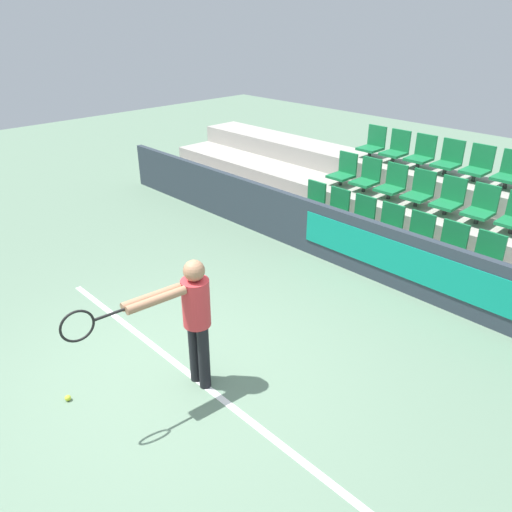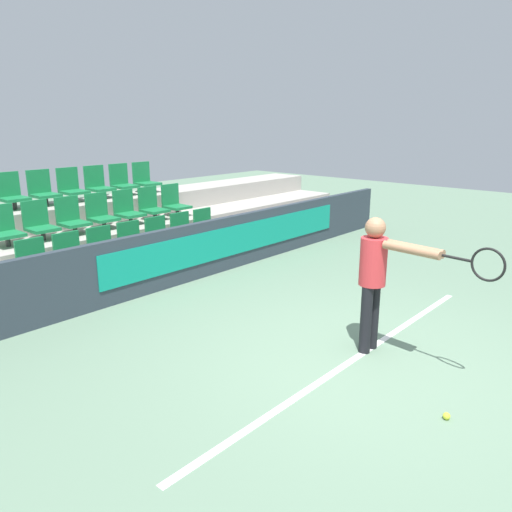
{
  "view_description": "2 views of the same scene",
  "coord_description": "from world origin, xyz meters",
  "px_view_note": "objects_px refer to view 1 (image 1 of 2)",
  "views": [
    {
      "loc": [
        3.92,
        -2.44,
        3.84
      ],
      "look_at": [
        -0.27,
        1.62,
        0.93
      ],
      "focal_mm": 35.0,
      "sensor_mm": 36.0,
      "label": 1
    },
    {
      "loc": [
        -4.54,
        -2.35,
        2.59
      ],
      "look_at": [
        0.3,
        1.96,
        0.8
      ],
      "focal_mm": 35.0,
      "sensor_mm": 36.0,
      "label": 2
    }
  ],
  "objects_px": {
    "stadium_chair_3": "(388,225)",
    "stadium_chair_12": "(481,207)",
    "stadium_chair_7": "(344,171)",
    "stadium_chair_11": "(449,199)",
    "stadium_chair_9": "(392,184)",
    "stadium_chair_16": "(421,154)",
    "stadium_chair_10": "(420,191)",
    "stadium_chair_4": "(417,235)",
    "stadium_chair_0": "(312,201)",
    "tennis_player": "(190,314)",
    "stadium_chair_5": "(450,245)",
    "stadium_chair_15": "(396,149)",
    "tennis_ball": "(68,398)",
    "stadium_chair_1": "(335,208)",
    "stadium_chair_2": "(360,216)",
    "stadium_chair_14": "(373,144)",
    "stadium_chair_17": "(449,159)",
    "stadium_chair_19": "(510,172)",
    "stadium_chair_6": "(485,257)",
    "stadium_chair_8": "(367,177)"
  },
  "relations": [
    {
      "from": "stadium_chair_17",
      "to": "stadium_chair_15",
      "type": "bearing_deg",
      "value": 180.0
    },
    {
      "from": "stadium_chair_12",
      "to": "stadium_chair_6",
      "type": "bearing_deg",
      "value": -59.45
    },
    {
      "from": "stadium_chair_9",
      "to": "stadium_chair_5",
      "type": "bearing_deg",
      "value": -29.46
    },
    {
      "from": "stadium_chair_11",
      "to": "tennis_player",
      "type": "height_order",
      "value": "tennis_player"
    },
    {
      "from": "stadium_chair_12",
      "to": "stadium_chair_17",
      "type": "height_order",
      "value": "stadium_chair_17"
    },
    {
      "from": "tennis_player",
      "to": "stadium_chair_4",
      "type": "bearing_deg",
      "value": 92.01
    },
    {
      "from": "stadium_chair_11",
      "to": "stadium_chair_10",
      "type": "bearing_deg",
      "value": 180.0
    },
    {
      "from": "stadium_chair_6",
      "to": "stadium_chair_11",
      "type": "height_order",
      "value": "stadium_chair_11"
    },
    {
      "from": "stadium_chair_1",
      "to": "stadium_chair_2",
      "type": "height_order",
      "value": "same"
    },
    {
      "from": "stadium_chair_9",
      "to": "stadium_chair_14",
      "type": "bearing_deg",
      "value": 139.73
    },
    {
      "from": "stadium_chair_6",
      "to": "stadium_chair_8",
      "type": "relative_size",
      "value": 1.0
    },
    {
      "from": "stadium_chair_1",
      "to": "stadium_chair_2",
      "type": "xyz_separation_m",
      "value": [
        0.54,
        0.0,
        0.0
      ]
    },
    {
      "from": "stadium_chair_3",
      "to": "stadium_chair_5",
      "type": "xyz_separation_m",
      "value": [
        1.08,
        0.0,
        0.0
      ]
    },
    {
      "from": "stadium_chair_9",
      "to": "stadium_chair_16",
      "type": "bearing_deg",
      "value": 90.0
    },
    {
      "from": "stadium_chair_1",
      "to": "stadium_chair_2",
      "type": "bearing_deg",
      "value": 0.0
    },
    {
      "from": "stadium_chair_3",
      "to": "stadium_chair_12",
      "type": "xyz_separation_m",
      "value": [
        1.08,
        0.91,
        0.38
      ]
    },
    {
      "from": "stadium_chair_15",
      "to": "stadium_chair_19",
      "type": "height_order",
      "value": "same"
    },
    {
      "from": "stadium_chair_5",
      "to": "stadium_chair_10",
      "type": "height_order",
      "value": "stadium_chair_10"
    },
    {
      "from": "stadium_chair_10",
      "to": "stadium_chair_16",
      "type": "relative_size",
      "value": 1.0
    },
    {
      "from": "stadium_chair_10",
      "to": "stadium_chair_2",
      "type": "bearing_deg",
      "value": -120.55
    },
    {
      "from": "stadium_chair_4",
      "to": "stadium_chair_17",
      "type": "height_order",
      "value": "stadium_chair_17"
    },
    {
      "from": "stadium_chair_15",
      "to": "tennis_ball",
      "type": "height_order",
      "value": "stadium_chair_15"
    },
    {
      "from": "stadium_chair_0",
      "to": "tennis_player",
      "type": "relative_size",
      "value": 0.39
    },
    {
      "from": "stadium_chair_1",
      "to": "tennis_player",
      "type": "bearing_deg",
      "value": -72.36
    },
    {
      "from": "stadium_chair_0",
      "to": "stadium_chair_1",
      "type": "relative_size",
      "value": 1.0
    },
    {
      "from": "stadium_chair_6",
      "to": "stadium_chair_9",
      "type": "xyz_separation_m",
      "value": [
        -2.16,
        0.91,
        0.38
      ]
    },
    {
      "from": "stadium_chair_7",
      "to": "stadium_chair_19",
      "type": "relative_size",
      "value": 1.0
    },
    {
      "from": "stadium_chair_1",
      "to": "stadium_chair_12",
      "type": "bearing_deg",
      "value": 22.96
    },
    {
      "from": "stadium_chair_14",
      "to": "stadium_chair_15",
      "type": "distance_m",
      "value": 0.54
    },
    {
      "from": "stadium_chair_0",
      "to": "stadium_chair_16",
      "type": "xyz_separation_m",
      "value": [
        1.08,
        1.83,
        0.75
      ]
    },
    {
      "from": "stadium_chair_7",
      "to": "stadium_chair_10",
      "type": "height_order",
      "value": "same"
    },
    {
      "from": "stadium_chair_10",
      "to": "stadium_chair_11",
      "type": "xyz_separation_m",
      "value": [
        0.54,
        0.0,
        0.0
      ]
    },
    {
      "from": "stadium_chair_4",
      "to": "stadium_chair_5",
      "type": "xyz_separation_m",
      "value": [
        0.54,
        0.0,
        0.0
      ]
    },
    {
      "from": "stadium_chair_11",
      "to": "stadium_chair_8",
      "type": "bearing_deg",
      "value": 180.0
    },
    {
      "from": "stadium_chair_1",
      "to": "stadium_chair_2",
      "type": "distance_m",
      "value": 0.54
    },
    {
      "from": "stadium_chair_3",
      "to": "stadium_chair_11",
      "type": "xyz_separation_m",
      "value": [
        0.54,
        0.91,
        0.38
      ]
    },
    {
      "from": "stadium_chair_4",
      "to": "stadium_chair_19",
      "type": "height_order",
      "value": "stadium_chair_19"
    },
    {
      "from": "stadium_chair_12",
      "to": "stadium_chair_15",
      "type": "bearing_deg",
      "value": 157.04
    },
    {
      "from": "stadium_chair_1",
      "to": "stadium_chair_10",
      "type": "relative_size",
      "value": 1.0
    },
    {
      "from": "stadium_chair_4",
      "to": "stadium_chair_17",
      "type": "relative_size",
      "value": 1.0
    },
    {
      "from": "stadium_chair_8",
      "to": "stadium_chair_19",
      "type": "xyz_separation_m",
      "value": [
        2.16,
        0.91,
        0.38
      ]
    },
    {
      "from": "stadium_chair_12",
      "to": "stadium_chair_4",
      "type": "bearing_deg",
      "value": -120.55
    },
    {
      "from": "stadium_chair_7",
      "to": "stadium_chair_5",
      "type": "bearing_deg",
      "value": -18.72
    },
    {
      "from": "stadium_chair_7",
      "to": "stadium_chair_11",
      "type": "xyz_separation_m",
      "value": [
        2.16,
        0.0,
        0.0
      ]
    },
    {
      "from": "stadium_chair_2",
      "to": "tennis_ball",
      "type": "xyz_separation_m",
      "value": [
        0.04,
        -5.39,
        -0.61
      ]
    },
    {
      "from": "stadium_chair_4",
      "to": "stadium_chair_12",
      "type": "xyz_separation_m",
      "value": [
        0.54,
        0.91,
        0.38
      ]
    },
    {
      "from": "stadium_chair_0",
      "to": "tennis_player",
      "type": "bearing_deg",
      "value": -66.0
    },
    {
      "from": "stadium_chair_1",
      "to": "stadium_chair_15",
      "type": "distance_m",
      "value": 1.98
    },
    {
      "from": "stadium_chair_17",
      "to": "stadium_chair_19",
      "type": "bearing_deg",
      "value": 0.0
    },
    {
      "from": "stadium_chair_14",
      "to": "stadium_chair_1",
      "type": "bearing_deg",
      "value": -73.56
    }
  ]
}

